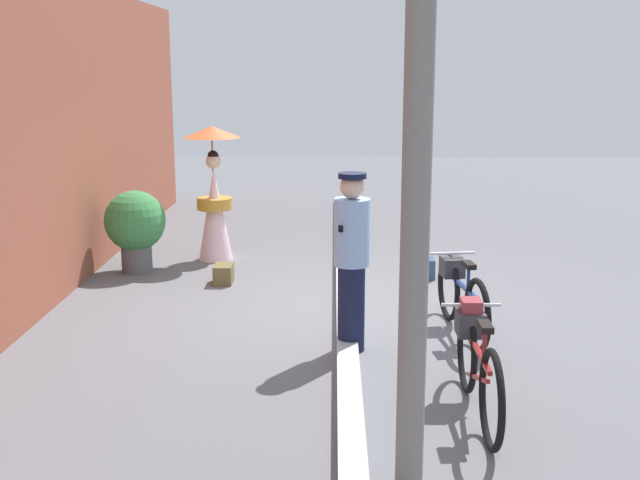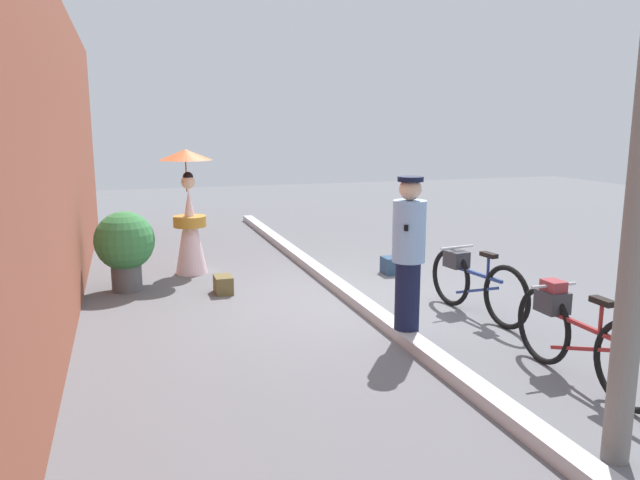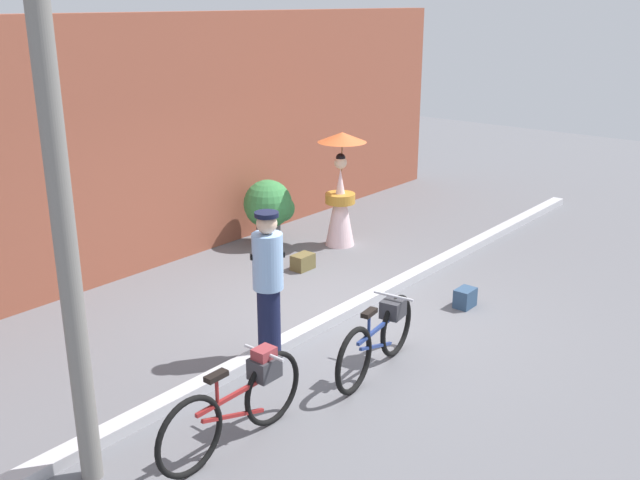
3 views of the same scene
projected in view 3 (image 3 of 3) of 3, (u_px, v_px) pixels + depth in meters
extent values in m
plane|color=slate|center=(343.00, 316.00, 9.29)|extent=(30.00, 30.00, 0.00)
cube|color=brown|center=(160.00, 141.00, 10.82)|extent=(14.00, 0.40, 3.71)
cube|color=#B2B2B7|center=(343.00, 312.00, 9.27)|extent=(14.00, 0.20, 0.12)
torus|color=black|center=(396.00, 326.00, 8.19)|extent=(0.72, 0.16, 0.72)
torus|color=black|center=(354.00, 361.00, 7.39)|extent=(0.72, 0.16, 0.72)
cube|color=navy|center=(376.00, 330.00, 7.74)|extent=(0.82, 0.15, 0.04)
cube|color=navy|center=(376.00, 346.00, 7.80)|extent=(0.72, 0.13, 0.26)
cylinder|color=navy|center=(369.00, 326.00, 7.56)|extent=(0.03, 0.03, 0.30)
cube|color=black|center=(369.00, 313.00, 7.51)|extent=(0.23, 0.12, 0.05)
cylinder|color=silver|center=(393.00, 296.00, 7.98)|extent=(0.10, 0.48, 0.03)
cube|color=#333338|center=(393.00, 308.00, 8.03)|extent=(0.29, 0.25, 0.20)
torus|color=black|center=(273.00, 388.00, 6.85)|extent=(0.74, 0.06, 0.74)
torus|color=black|center=(190.00, 437.00, 6.09)|extent=(0.74, 0.06, 0.74)
cube|color=maroon|center=(233.00, 395.00, 6.42)|extent=(0.86, 0.04, 0.04)
cube|color=maroon|center=(234.00, 415.00, 6.48)|extent=(0.75, 0.04, 0.27)
cylinder|color=maroon|center=(217.00, 392.00, 6.24)|extent=(0.03, 0.03, 0.31)
cube|color=black|center=(216.00, 376.00, 6.19)|extent=(0.22, 0.09, 0.05)
cylinder|color=silver|center=(264.00, 353.00, 6.64)|extent=(0.03, 0.48, 0.03)
cube|color=#333338|center=(264.00, 368.00, 6.69)|extent=(0.26, 0.22, 0.20)
cube|color=maroon|center=(264.00, 355.00, 6.65)|extent=(0.20, 0.16, 0.14)
cylinder|color=#141938|center=(269.00, 323.00, 8.10)|extent=(0.26, 0.26, 0.84)
cylinder|color=#8CB2E0|center=(268.00, 261.00, 7.87)|extent=(0.34, 0.34, 0.63)
sphere|color=#D8B293|center=(267.00, 224.00, 7.73)|extent=(0.23, 0.23, 0.23)
cylinder|color=black|center=(266.00, 214.00, 7.70)|extent=(0.26, 0.26, 0.05)
cube|color=black|center=(268.00, 256.00, 7.85)|extent=(0.33, 0.26, 0.06)
cone|color=silver|center=(340.00, 207.00, 11.81)|extent=(0.48, 0.48, 1.29)
cylinder|color=#C1842D|center=(340.00, 198.00, 11.76)|extent=(0.49, 0.49, 0.16)
sphere|color=beige|center=(341.00, 162.00, 11.57)|extent=(0.21, 0.21, 0.21)
sphere|color=black|center=(341.00, 158.00, 11.55)|extent=(0.16, 0.16, 0.16)
cylinder|color=olive|center=(342.00, 154.00, 11.59)|extent=(0.02, 0.02, 0.55)
cone|color=orange|center=(342.00, 137.00, 11.50)|extent=(0.79, 0.79, 0.16)
cylinder|color=#59595B|center=(269.00, 233.00, 12.00)|extent=(0.40, 0.40, 0.37)
sphere|color=#387F42|center=(268.00, 204.00, 11.84)|extent=(0.80, 0.80, 0.80)
sphere|color=#387F42|center=(282.00, 208.00, 11.95)|extent=(0.44, 0.44, 0.44)
cube|color=navy|center=(465.00, 298.00, 9.54)|extent=(0.29, 0.21, 0.25)
cube|color=#243951|center=(470.00, 295.00, 9.48)|extent=(0.25, 0.07, 0.09)
cube|color=brown|center=(303.00, 262.00, 10.88)|extent=(0.34, 0.23, 0.24)
cube|color=brown|center=(306.00, 259.00, 10.82)|extent=(0.29, 0.08, 0.09)
cylinder|color=slate|center=(61.00, 206.00, 5.42)|extent=(0.18, 0.18, 4.80)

